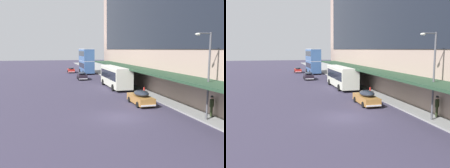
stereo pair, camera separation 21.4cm
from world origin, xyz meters
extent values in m
plane|color=#353044|center=(0.00, 0.00, 0.00)|extent=(240.00, 240.00, 0.00)
cube|color=#233E2A|center=(6.40, 0.00, 3.23)|extent=(3.20, 72.00, 0.24)
cube|color=#3A5D93|center=(3.71, 41.31, 1.74)|extent=(2.48, 9.07, 2.78)
cube|color=black|center=(3.71, 41.31, 2.08)|extent=(2.52, 8.34, 1.22)
cube|color=silver|center=(3.71, 41.31, 3.18)|extent=(2.39, 9.06, 0.12)
cube|color=#3A5D93|center=(3.71, 41.31, 4.62)|extent=(2.48, 9.07, 2.78)
cube|color=black|center=(3.71, 41.31, 4.96)|extent=(2.52, 8.34, 1.22)
cube|color=silver|center=(3.71, 41.31, 6.06)|extent=(2.39, 9.06, 0.12)
cube|color=black|center=(3.68, 45.88, 5.76)|extent=(1.21, 0.07, 0.36)
cylinder|color=black|center=(2.48, 44.38, 0.50)|extent=(0.26, 1.00, 1.00)
cylinder|color=black|center=(4.90, 44.40, 0.50)|extent=(0.26, 1.00, 1.00)
cylinder|color=black|center=(2.52, 38.50, 0.50)|extent=(0.26, 1.00, 1.00)
cylinder|color=black|center=(4.94, 38.52, 0.50)|extent=(0.26, 1.00, 1.00)
cube|color=beige|center=(4.27, 16.68, 1.80)|extent=(2.58, 10.04, 2.89)
cube|color=black|center=(4.27, 16.68, 2.14)|extent=(2.61, 9.24, 1.27)
cube|color=silver|center=(4.27, 16.68, 3.29)|extent=(2.48, 10.04, 0.12)
cube|color=black|center=(4.31, 21.73, 2.99)|extent=(1.25, 0.07, 0.36)
cylinder|color=black|center=(3.05, 20.10, 0.50)|extent=(0.26, 1.00, 1.00)
cylinder|color=black|center=(5.54, 20.08, 0.50)|extent=(0.26, 1.00, 1.00)
cylinder|color=black|center=(2.99, 13.59, 0.50)|extent=(0.26, 1.00, 1.00)
cylinder|color=black|center=(5.48, 13.57, 0.50)|extent=(0.26, 1.00, 1.00)
cube|color=black|center=(0.78, 28.83, 0.64)|extent=(1.87, 4.35, 0.84)
ellipsoid|color=#1E232D|center=(0.77, 28.62, 1.29)|extent=(1.59, 2.41, 0.50)
cube|color=silver|center=(0.87, 31.02, 0.37)|extent=(1.62, 0.18, 0.14)
cube|color=silver|center=(0.70, 26.64, 0.37)|extent=(1.62, 0.18, 0.14)
sphere|color=silver|center=(0.40, 31.01, 0.69)|extent=(0.18, 0.18, 0.18)
sphere|color=silver|center=(1.33, 30.97, 0.69)|extent=(0.18, 0.18, 0.18)
cylinder|color=black|center=(-0.02, 30.19, 0.32)|extent=(0.16, 0.64, 0.64)
cylinder|color=black|center=(1.68, 30.13, 0.32)|extent=(0.16, 0.64, 0.64)
cylinder|color=black|center=(-0.12, 27.54, 0.32)|extent=(0.16, 0.64, 0.64)
cylinder|color=black|center=(1.58, 27.47, 0.32)|extent=(0.16, 0.64, 0.64)
cube|color=#9F6C34|center=(3.58, 4.33, 0.61)|extent=(1.76, 4.50, 0.78)
ellipsoid|color=#1E232D|center=(3.58, 4.11, 1.29)|extent=(1.53, 2.48, 0.64)
cube|color=silver|center=(3.62, 6.62, 0.37)|extent=(1.61, 0.15, 0.14)
cube|color=silver|center=(3.55, 2.04, 0.37)|extent=(1.61, 0.15, 0.14)
sphere|color=silver|center=(3.15, 6.59, 0.66)|extent=(0.18, 0.18, 0.18)
sphere|color=silver|center=(4.08, 6.58, 0.66)|extent=(0.18, 0.18, 0.18)
cylinder|color=black|center=(2.76, 5.73, 0.32)|extent=(0.15, 0.64, 0.64)
cylinder|color=black|center=(4.45, 5.70, 0.32)|extent=(0.15, 0.64, 0.64)
cylinder|color=black|center=(2.72, 2.96, 0.32)|extent=(0.15, 0.64, 0.64)
cylinder|color=black|center=(4.41, 2.93, 0.32)|extent=(0.15, 0.64, 0.64)
cube|color=#B4251E|center=(0.22, 44.39, 0.59)|extent=(1.89, 4.53, 0.74)
ellipsoid|color=#1E232D|center=(0.21, 44.17, 1.19)|extent=(1.59, 2.52, 0.51)
cube|color=silver|center=(0.33, 46.67, 0.37)|extent=(1.59, 0.20, 0.14)
cube|color=silver|center=(0.10, 42.12, 0.37)|extent=(1.59, 0.20, 0.14)
sphere|color=silver|center=(-0.13, 46.66, 0.64)|extent=(0.18, 0.18, 0.18)
sphere|color=silver|center=(0.79, 46.61, 0.64)|extent=(0.18, 0.18, 0.18)
cylinder|color=black|center=(-0.55, 45.81, 0.32)|extent=(0.17, 0.65, 0.64)
cylinder|color=black|center=(1.12, 45.73, 0.32)|extent=(0.17, 0.65, 0.64)
cylinder|color=black|center=(-0.69, 43.06, 0.32)|extent=(0.17, 0.65, 0.64)
cylinder|color=black|center=(0.98, 42.98, 0.32)|extent=(0.17, 0.65, 0.64)
cylinder|color=#242D19|center=(7.50, -2.47, 0.57)|extent=(0.16, 0.16, 0.85)
cylinder|color=#242D19|center=(7.63, -2.38, 0.57)|extent=(0.16, 0.16, 0.85)
cube|color=#242D19|center=(7.57, -2.42, 1.35)|extent=(0.47, 0.43, 0.70)
cylinder|color=#242D19|center=(7.35, -2.57, 1.39)|extent=(0.10, 0.10, 0.63)
cylinder|color=#242D19|center=(7.78, -2.27, 1.39)|extent=(0.10, 0.10, 0.63)
sphere|color=tan|center=(7.57, -2.42, 1.81)|extent=(0.22, 0.22, 0.22)
cylinder|color=black|center=(7.57, -2.42, 1.89)|extent=(0.33, 0.33, 0.02)
cylinder|color=black|center=(7.57, -2.42, 1.95)|extent=(0.21, 0.21, 0.12)
cylinder|color=#4C4C51|center=(6.56, -3.15, 3.76)|extent=(0.16, 0.16, 7.23)
cylinder|color=#4C4C51|center=(5.96, -3.15, 7.28)|extent=(1.20, 0.10, 0.10)
ellipsoid|color=silver|center=(5.36, -3.15, 7.20)|extent=(0.44, 0.28, 0.20)
cylinder|color=red|center=(6.79, 11.04, 0.43)|extent=(0.20, 0.20, 0.55)
sphere|color=red|center=(6.79, 11.04, 0.76)|extent=(0.18, 0.18, 0.18)
cylinder|color=red|center=(6.79, 11.19, 0.45)|extent=(0.08, 0.10, 0.08)
cylinder|color=red|center=(6.79, 10.89, 0.45)|extent=(0.08, 0.10, 0.08)
camera|label=1|loc=(-6.46, -20.73, 6.02)|focal=40.00mm
camera|label=2|loc=(-6.26, -20.79, 6.02)|focal=40.00mm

